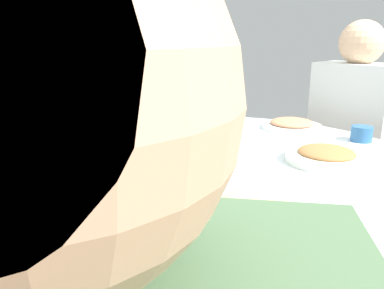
# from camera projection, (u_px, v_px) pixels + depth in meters

# --- Properties ---
(round_dining_table) EXTENTS (1.32, 1.32, 0.76)m
(round_dining_table) POSITION_uv_depth(u_px,v_px,m) (213.00, 199.00, 1.20)
(round_dining_table) COLOR #99999E
(round_dining_table) RESTS_ON ground
(rice_bowl) EXTENTS (0.31, 0.31, 0.09)m
(rice_bowl) POSITION_uv_depth(u_px,v_px,m) (207.00, 118.00, 1.53)
(rice_bowl) COLOR #B2B5BA
(rice_bowl) RESTS_ON round_dining_table
(soup_bowl) EXTENTS (0.27, 0.30, 0.07)m
(soup_bowl) POSITION_uv_depth(u_px,v_px,m) (116.00, 171.00, 0.96)
(soup_bowl) COLOR white
(soup_bowl) RESTS_ON round_dining_table
(dish_eggplant) EXTENTS (0.20, 0.20, 0.04)m
(dish_eggplant) POSITION_uv_depth(u_px,v_px,m) (85.00, 138.00, 1.35)
(dish_eggplant) COLOR silver
(dish_eggplant) RESTS_ON round_dining_table
(dish_noodles) EXTENTS (0.22, 0.22, 0.04)m
(dish_noodles) POSITION_uv_depth(u_px,v_px,m) (255.00, 206.00, 0.81)
(dish_noodles) COLOR white
(dish_noodles) RESTS_ON round_dining_table
(dish_tofu_braise) EXTENTS (0.24, 0.24, 0.05)m
(dish_tofu_braise) POSITION_uv_depth(u_px,v_px,m) (326.00, 156.00, 1.14)
(dish_tofu_braise) COLOR silver
(dish_tofu_braise) RESTS_ON round_dining_table
(dish_shrimp) EXTENTS (0.23, 0.23, 0.04)m
(dish_shrimp) POSITION_uv_depth(u_px,v_px,m) (292.00, 125.00, 1.54)
(dish_shrimp) COLOR silver
(dish_shrimp) RESTS_ON round_dining_table
(green_bottle) EXTENTS (0.07, 0.07, 0.26)m
(green_bottle) POSITION_uv_depth(u_px,v_px,m) (24.00, 140.00, 0.98)
(green_bottle) COLOR #3B8947
(green_bottle) RESTS_ON round_dining_table
(tea_cup_near) EXTENTS (0.07, 0.07, 0.06)m
(tea_cup_near) POSITION_uv_depth(u_px,v_px,m) (332.00, 255.00, 0.61)
(tea_cup_near) COLOR silver
(tea_cup_near) RESTS_ON round_dining_table
(tea_cup_far) EXTENTS (0.07, 0.07, 0.05)m
(tea_cup_far) POSITION_uv_depth(u_px,v_px,m) (362.00, 134.00, 1.36)
(tea_cup_far) COLOR #2D6093
(tea_cup_far) RESTS_ON round_dining_table
(tea_cup_side) EXTENTS (0.06, 0.06, 0.06)m
(tea_cup_side) POSITION_uv_depth(u_px,v_px,m) (160.00, 114.00, 1.67)
(tea_cup_side) COLOR #345E8A
(tea_cup_side) RESTS_ON round_dining_table
(stool_for_diner_right) EXTENTS (0.37, 0.37, 0.42)m
(stool_for_diner_right) POSITION_uv_depth(u_px,v_px,m) (340.00, 229.00, 1.87)
(stool_for_diner_right) COLOR brown
(stool_for_diner_right) RESTS_ON ground
(diner_right) EXTENTS (0.46, 0.46, 0.76)m
(diner_right) POSITION_uv_depth(u_px,v_px,m) (353.00, 122.00, 1.73)
(diner_right) COLOR #2D333D
(diner_right) RESTS_ON stool_for_diner_right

